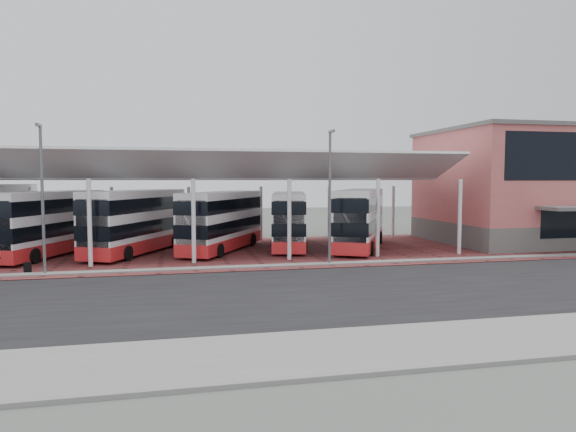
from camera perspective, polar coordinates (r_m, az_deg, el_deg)
The scene contains 17 objects.
ground at distance 24.82m, azimuth 4.46°, elevation -7.93°, with size 140.00×140.00×0.00m, color #4C504A.
road at distance 23.88m, azimuth 5.16°, elevation -8.38°, with size 120.00×14.00×0.02m, color black.
forecourt at distance 37.69m, azimuth 1.63°, elevation -3.77°, with size 72.00×16.00×0.06m, color maroon.
sidewalk at distance 16.67m, azimuth 13.74°, elevation -13.76°, with size 120.00×4.00×0.14m, color slate.
north_kerb at distance 30.69m, azimuth 1.08°, elevation -5.48°, with size 120.00×0.80×0.14m, color slate.
yellow_line_near at distance 18.42m, azimuth 10.93°, elevation -12.15°, with size 120.00×0.12×0.01m, color #D1C900.
yellow_line_far at distance 18.69m, azimuth 10.56°, elevation -11.91°, with size 120.00×0.12×0.01m, color #D1C900.
canopy at distance 37.19m, azimuth -10.81°, elevation 4.96°, with size 37.00×11.63×7.07m.
terminal at distance 47.80m, azimuth 26.61°, elevation 3.02°, with size 18.40×14.40×9.25m.
lamp_west at distance 30.32m, azimuth -25.64°, elevation 2.16°, with size 0.16×0.90×8.07m.
lamp_east at distance 30.88m, azimuth 4.68°, elevation 2.57°, with size 0.16×0.90×8.07m.
bus_1 at distance 38.02m, azimuth -25.03°, elevation -0.78°, with size 6.02×10.65×4.32m.
bus_2 at distance 37.14m, azimuth -16.45°, elevation -0.63°, with size 6.73×10.63×4.37m.
bus_3 at distance 37.16m, azimuth -7.33°, elevation -0.60°, with size 6.87×10.20×4.24m.
bus_4 at distance 38.66m, azimuth 0.11°, elevation -0.47°, with size 4.44×10.28×4.13m.
bus_5 at distance 38.35m, azimuth 8.00°, elevation -0.37°, with size 7.06×10.52×4.36m.
suitcase at distance 31.47m, azimuth -26.96°, elevation -5.14°, with size 0.35×0.25×0.61m, color black.
Camera 1 is at (-7.07, -23.23, 5.13)m, focal length 32.00 mm.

